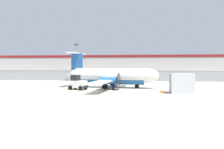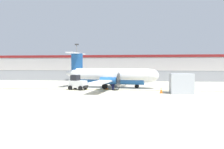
{
  "view_description": "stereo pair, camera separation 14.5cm",
  "coord_description": "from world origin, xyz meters",
  "px_view_note": "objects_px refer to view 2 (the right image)",
  "views": [
    {
      "loc": [
        4.46,
        -25.43,
        3.08
      ],
      "look_at": [
        0.92,
        5.66,
        1.8
      ],
      "focal_mm": 35.0,
      "sensor_mm": 36.0,
      "label": 1
    },
    {
      "loc": [
        4.6,
        -25.41,
        3.08
      ],
      "look_at": [
        0.92,
        5.66,
        1.8
      ],
      "focal_mm": 35.0,
      "sensor_mm": 36.0,
      "label": 2
    }
  ],
  "objects_px": {
    "traffic_cone_near_right": "(161,90)",
    "parked_car_3": "(122,74)",
    "parked_car_0": "(60,75)",
    "ground_crew_worker": "(113,82)",
    "parked_car_1": "(83,73)",
    "commuter_airplane": "(113,76)",
    "baggage_tug": "(77,83)",
    "parked_car_5": "(157,74)",
    "parked_car_6": "(179,74)",
    "cargo_container": "(181,83)",
    "parked_car_2": "(100,75)",
    "traffic_cone_near_left": "(107,87)",
    "apron_light_pole": "(77,59)",
    "parked_car_4": "(142,74)"
  },
  "relations": [
    {
      "from": "parked_car_2",
      "to": "parked_car_6",
      "type": "relative_size",
      "value": 1.02
    },
    {
      "from": "parked_car_5",
      "to": "parked_car_6",
      "type": "relative_size",
      "value": 1.02
    },
    {
      "from": "parked_car_4",
      "to": "parked_car_6",
      "type": "height_order",
      "value": "same"
    },
    {
      "from": "baggage_tug",
      "to": "traffic_cone_near_left",
      "type": "xyz_separation_m",
      "value": [
        3.68,
        0.86,
        -0.54
      ]
    },
    {
      "from": "ground_crew_worker",
      "to": "parked_car_4",
      "type": "distance_m",
      "value": 30.81
    },
    {
      "from": "parked_car_0",
      "to": "parked_car_3",
      "type": "relative_size",
      "value": 0.98
    },
    {
      "from": "parked_car_1",
      "to": "parked_car_2",
      "type": "bearing_deg",
      "value": -56.52
    },
    {
      "from": "traffic_cone_near_left",
      "to": "apron_light_pole",
      "type": "xyz_separation_m",
      "value": [
        -7.74,
        13.14,
        3.99
      ]
    },
    {
      "from": "baggage_tug",
      "to": "parked_car_6",
      "type": "xyz_separation_m",
      "value": [
        18.3,
        31.16,
        0.04
      ]
    },
    {
      "from": "traffic_cone_near_right",
      "to": "parked_car_3",
      "type": "xyz_separation_m",
      "value": [
        -6.57,
        30.26,
        0.58
      ]
    },
    {
      "from": "parked_car_3",
      "to": "parked_car_6",
      "type": "height_order",
      "value": "same"
    },
    {
      "from": "parked_car_6",
      "to": "parked_car_1",
      "type": "bearing_deg",
      "value": 178.37
    },
    {
      "from": "traffic_cone_near_right",
      "to": "parked_car_1",
      "type": "height_order",
      "value": "parked_car_1"
    },
    {
      "from": "baggage_tug",
      "to": "apron_light_pole",
      "type": "relative_size",
      "value": 0.35
    },
    {
      "from": "traffic_cone_near_left",
      "to": "parked_car_0",
      "type": "bearing_deg",
      "value": 122.91
    },
    {
      "from": "commuter_airplane",
      "to": "traffic_cone_near_right",
      "type": "height_order",
      "value": "commuter_airplane"
    },
    {
      "from": "parked_car_0",
      "to": "parked_car_4",
      "type": "xyz_separation_m",
      "value": [
        19.92,
        7.0,
        0.0
      ]
    },
    {
      "from": "cargo_container",
      "to": "parked_car_1",
      "type": "distance_m",
      "value": 40.08
    },
    {
      "from": "traffic_cone_near_right",
      "to": "commuter_airplane",
      "type": "bearing_deg",
      "value": 138.97
    },
    {
      "from": "parked_car_3",
      "to": "parked_car_5",
      "type": "xyz_separation_m",
      "value": [
        9.13,
        6.06,
        0.0
      ]
    },
    {
      "from": "parked_car_0",
      "to": "ground_crew_worker",
      "type": "bearing_deg",
      "value": -54.05
    },
    {
      "from": "baggage_tug",
      "to": "commuter_airplane",
      "type": "bearing_deg",
      "value": 52.01
    },
    {
      "from": "apron_light_pole",
      "to": "baggage_tug",
      "type": "bearing_deg",
      "value": -73.81
    },
    {
      "from": "commuter_airplane",
      "to": "parked_car_6",
      "type": "height_order",
      "value": "commuter_airplane"
    },
    {
      "from": "parked_car_0",
      "to": "commuter_airplane",
      "type": "bearing_deg",
      "value": -51.36
    },
    {
      "from": "traffic_cone_near_left",
      "to": "parked_car_2",
      "type": "relative_size",
      "value": 0.15
    },
    {
      "from": "parked_car_4",
      "to": "commuter_airplane",
      "type": "bearing_deg",
      "value": 80.27
    },
    {
      "from": "parked_car_0",
      "to": "apron_light_pole",
      "type": "xyz_separation_m",
      "value": [
        7.12,
        -9.82,
        3.41
      ]
    },
    {
      "from": "commuter_airplane",
      "to": "parked_car_3",
      "type": "bearing_deg",
      "value": 97.87
    },
    {
      "from": "parked_car_2",
      "to": "apron_light_pole",
      "type": "height_order",
      "value": "apron_light_pole"
    },
    {
      "from": "commuter_airplane",
      "to": "baggage_tug",
      "type": "distance_m",
      "value": 5.22
    },
    {
      "from": "parked_car_4",
      "to": "parked_car_6",
      "type": "relative_size",
      "value": 0.99
    },
    {
      "from": "parked_car_2",
      "to": "ground_crew_worker",
      "type": "bearing_deg",
      "value": -80.01
    },
    {
      "from": "apron_light_pole",
      "to": "parked_car_3",
      "type": "bearing_deg",
      "value": 60.97
    },
    {
      "from": "commuter_airplane",
      "to": "parked_car_0",
      "type": "relative_size",
      "value": 3.77
    },
    {
      "from": "parked_car_4",
      "to": "baggage_tug",
      "type": "bearing_deg",
      "value": 73.71
    },
    {
      "from": "parked_car_1",
      "to": "parked_car_3",
      "type": "height_order",
      "value": "same"
    },
    {
      "from": "parked_car_0",
      "to": "parked_car_4",
      "type": "distance_m",
      "value": 21.11
    },
    {
      "from": "baggage_tug",
      "to": "parked_car_5",
      "type": "bearing_deg",
      "value": 85.76
    },
    {
      "from": "commuter_airplane",
      "to": "cargo_container",
      "type": "xyz_separation_m",
      "value": [
        8.23,
        -5.22,
        -0.5
      ]
    },
    {
      "from": "parked_car_1",
      "to": "parked_car_5",
      "type": "xyz_separation_m",
      "value": [
        20.47,
        1.58,
        0.0
      ]
    },
    {
      "from": "traffic_cone_near_right",
      "to": "parked_car_3",
      "type": "bearing_deg",
      "value": 102.26
    },
    {
      "from": "ground_crew_worker",
      "to": "parked_car_1",
      "type": "height_order",
      "value": "same"
    },
    {
      "from": "parked_car_5",
      "to": "parked_car_3",
      "type": "bearing_deg",
      "value": -142.57
    },
    {
      "from": "cargo_container",
      "to": "parked_car_2",
      "type": "distance_m",
      "value": 29.44
    },
    {
      "from": "ground_crew_worker",
      "to": "traffic_cone_near_right",
      "type": "height_order",
      "value": "ground_crew_worker"
    },
    {
      "from": "traffic_cone_near_left",
      "to": "parked_car_6",
      "type": "bearing_deg",
      "value": 64.23
    },
    {
      "from": "parked_car_3",
      "to": "parked_car_5",
      "type": "bearing_deg",
      "value": -151.27
    },
    {
      "from": "ground_crew_worker",
      "to": "parked_car_6",
      "type": "xyz_separation_m",
      "value": [
        13.76,
        30.85,
        -0.06
      ]
    },
    {
      "from": "commuter_airplane",
      "to": "parked_car_2",
      "type": "bearing_deg",
      "value": 111.21
    }
  ]
}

